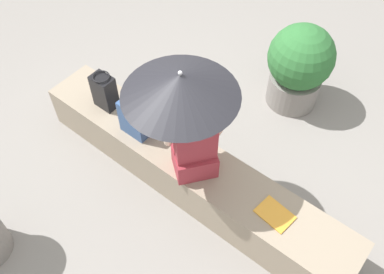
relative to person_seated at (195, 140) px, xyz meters
name	(u,v)px	position (x,y,z in m)	size (l,w,h in m)	color
ground_plane	(190,185)	(-0.10, 0.06, -0.84)	(14.00, 14.00, 0.00)	gray
stone_bench	(190,172)	(-0.10, 0.06, -0.61)	(3.17, 0.50, 0.45)	gray
person_seated	(195,140)	(0.00, 0.00, 0.00)	(0.44, 0.49, 0.90)	#992D38
parasol	(180,85)	(-0.07, -0.07, 0.60)	(0.83, 0.83, 1.12)	#B7B7BC
handbag_black	(135,118)	(-0.66, -0.02, -0.21)	(0.26, 0.20, 0.37)	#335184
tote_bag_canvas	(104,91)	(-1.10, 0.05, -0.21)	(0.21, 0.16, 0.37)	black
magazine	(275,214)	(0.76, 0.05, -0.38)	(0.28, 0.20, 0.01)	gold
planter_far	(299,65)	(0.07, 1.62, -0.33)	(0.67, 0.67, 0.95)	gray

